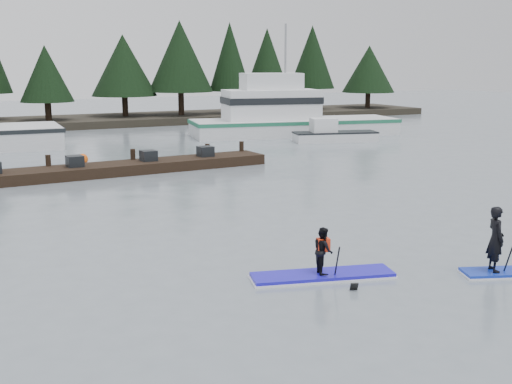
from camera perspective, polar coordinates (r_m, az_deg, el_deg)
name	(u,v)px	position (r m, az deg, el deg)	size (l,w,h in m)	color
ground	(371,282)	(15.64, 10.18, -7.88)	(160.00, 160.00, 0.00)	slate
far_shore	(53,123)	(54.64, -17.59, 5.90)	(70.00, 8.00, 0.60)	#2D281E
treeline	(53,126)	(54.66, -17.58, 5.58)	(60.00, 4.00, 8.00)	black
fishing_boat_medium	(289,126)	(45.90, 2.94, 5.84)	(15.09, 6.98, 8.65)	silver
skiff	(335,137)	(42.49, 7.05, 4.91)	(5.43, 1.63, 0.63)	silver
floating_dock	(118,168)	(30.65, -12.13, 2.06)	(14.75, 1.97, 0.49)	black
buoy_b	(83,162)	(34.69, -15.14, 2.59)	(0.56, 0.56, 0.56)	#E9540B
buoy_c	(325,140)	(43.30, 6.13, 4.63)	(0.54, 0.54, 0.54)	#E9540B
paddleboard_solo	(323,264)	(15.65, 5.96, -6.42)	(3.55, 1.74, 1.76)	#1C14C3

